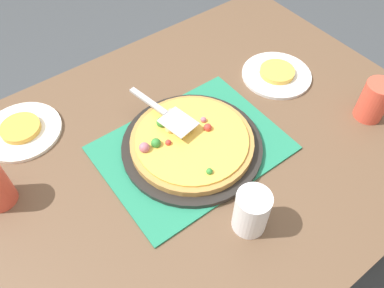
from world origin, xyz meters
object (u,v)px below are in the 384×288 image
at_px(pizza_pan, 192,146).
at_px(plate_far_right, 22,131).
at_px(served_slice_left, 277,72).
at_px(served_slice_right, 20,128).
at_px(pizza_server, 165,113).
at_px(pizza, 191,141).
at_px(plate_near_left, 276,75).
at_px(cup_corner, 251,212).
at_px(cup_far, 374,101).

height_order(pizza_pan, plate_far_right, pizza_pan).
bearing_deg(pizza_pan, served_slice_left, -169.30).
relative_size(served_slice_right, pizza_server, 0.47).
relative_size(pizza, plate_far_right, 1.50).
relative_size(plate_near_left, served_slice_left, 2.00).
relative_size(pizza, served_slice_left, 3.00).
distance_m(plate_near_left, plate_far_right, 0.79).
distance_m(pizza, cup_corner, 0.26).
relative_size(plate_near_left, served_slice_right, 2.00).
bearing_deg(pizza_server, served_slice_right, -35.67).
xyz_separation_m(pizza_pan, served_slice_right, (0.35, -0.33, 0.01)).
relative_size(plate_near_left, plate_far_right, 1.00).
bearing_deg(cup_far, served_slice_right, -33.03).
height_order(plate_far_right, cup_corner, cup_corner).
distance_m(pizza, served_slice_left, 0.40).
bearing_deg(cup_corner, pizza_pan, -96.30).
xyz_separation_m(pizza, plate_far_right, (0.35, -0.33, -0.03)).
bearing_deg(pizza, pizza_server, -80.63).
bearing_deg(pizza, served_slice_right, -43.76).
distance_m(pizza, pizza_server, 0.10).
height_order(served_slice_left, cup_far, cup_far).
bearing_deg(pizza_pan, cup_far, 156.80).
bearing_deg(plate_near_left, pizza, 10.38).
distance_m(plate_far_right, served_slice_right, 0.01).
bearing_deg(served_slice_right, pizza, 136.24).
xyz_separation_m(pizza_pan, served_slice_left, (-0.39, -0.07, 0.01)).
bearing_deg(served_slice_left, pizza, 10.38).
bearing_deg(cup_far, plate_near_left, -72.18).
bearing_deg(served_slice_right, served_slice_left, 160.73).
distance_m(served_slice_right, cup_far, 0.99).
height_order(plate_near_left, cup_corner, cup_corner).
bearing_deg(plate_near_left, served_slice_right, -19.27).
bearing_deg(cup_far, pizza_server, -31.21).
bearing_deg(pizza, plate_far_right, -43.76).
xyz_separation_m(pizza_pan, plate_near_left, (-0.39, -0.07, -0.01)).
xyz_separation_m(plate_far_right, served_slice_left, (-0.74, 0.26, 0.01)).
height_order(pizza_pan, plate_near_left, pizza_pan).
xyz_separation_m(pizza, cup_corner, (0.03, 0.26, 0.03)).
bearing_deg(served_slice_left, cup_far, 107.82).
height_order(plate_far_right, cup_far, cup_far).
xyz_separation_m(pizza_pan, plate_far_right, (0.35, -0.33, -0.01)).
distance_m(pizza_pan, served_slice_left, 0.40).
height_order(plate_near_left, plate_far_right, same).
bearing_deg(plate_near_left, pizza_pan, 10.70).
relative_size(plate_near_left, cup_far, 1.83).
bearing_deg(plate_far_right, plate_near_left, 160.73).
xyz_separation_m(pizza, served_slice_left, (-0.40, -0.07, -0.02)).
height_order(served_slice_left, served_slice_right, same).
bearing_deg(plate_far_right, cup_far, 146.97).
relative_size(served_slice_left, cup_far, 0.92).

